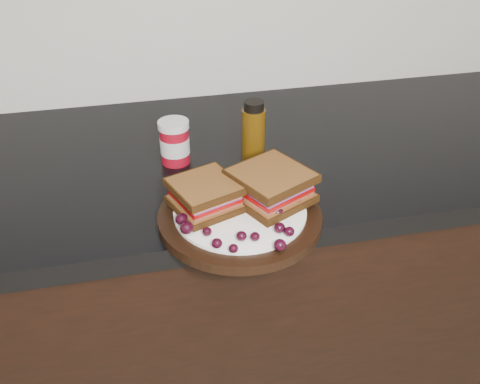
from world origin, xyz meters
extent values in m
cube|color=black|center=(0.00, 1.70, 0.43)|extent=(3.96, 0.58, 0.86)
cube|color=black|center=(0.00, 1.70, 0.88)|extent=(3.98, 0.60, 0.04)
cylinder|color=black|center=(0.13, 1.45, 0.91)|extent=(0.28, 0.28, 0.02)
ellipsoid|color=black|center=(0.03, 1.41, 0.93)|extent=(0.02, 0.02, 0.02)
ellipsoid|color=black|center=(0.06, 1.40, 0.93)|extent=(0.02, 0.02, 0.01)
ellipsoid|color=black|center=(0.07, 1.36, 0.93)|extent=(0.02, 0.02, 0.02)
ellipsoid|color=black|center=(0.10, 1.35, 0.93)|extent=(0.02, 0.02, 0.01)
ellipsoid|color=black|center=(0.11, 1.37, 0.93)|extent=(0.02, 0.02, 0.02)
ellipsoid|color=black|center=(0.14, 1.37, 0.93)|extent=(0.02, 0.02, 0.01)
ellipsoid|color=black|center=(0.17, 1.33, 0.93)|extent=(0.02, 0.02, 0.02)
ellipsoid|color=black|center=(0.19, 1.37, 0.93)|extent=(0.02, 0.02, 0.02)
ellipsoid|color=black|center=(0.18, 1.38, 0.93)|extent=(0.02, 0.02, 0.02)
ellipsoid|color=black|center=(0.19, 1.42, 0.93)|extent=(0.02, 0.02, 0.02)
ellipsoid|color=black|center=(0.23, 1.43, 0.93)|extent=(0.02, 0.02, 0.02)
ellipsoid|color=black|center=(0.20, 1.44, 0.93)|extent=(0.02, 0.02, 0.02)
ellipsoid|color=black|center=(0.21, 1.46, 0.93)|extent=(0.02, 0.02, 0.01)
ellipsoid|color=black|center=(0.21, 1.51, 0.93)|extent=(0.02, 0.02, 0.02)
ellipsoid|color=black|center=(0.08, 1.50, 0.93)|extent=(0.02, 0.02, 0.01)
ellipsoid|color=black|center=(0.09, 1.48, 0.93)|extent=(0.02, 0.02, 0.02)
ellipsoid|color=black|center=(0.04, 1.48, 0.93)|extent=(0.02, 0.02, 0.02)
ellipsoid|color=black|center=(0.05, 1.47, 0.93)|extent=(0.02, 0.02, 0.02)
ellipsoid|color=black|center=(0.03, 1.43, 0.93)|extent=(0.02, 0.02, 0.02)
ellipsoid|color=black|center=(0.08, 1.50, 0.93)|extent=(0.02, 0.02, 0.02)
ellipsoid|color=black|center=(0.07, 1.47, 0.93)|extent=(0.02, 0.02, 0.02)
ellipsoid|color=black|center=(0.06, 1.45, 0.93)|extent=(0.02, 0.02, 0.02)
cylinder|color=maroon|center=(0.05, 1.68, 0.95)|extent=(0.08, 0.08, 0.09)
cylinder|color=#4B2F07|center=(0.20, 1.65, 0.97)|extent=(0.06, 0.06, 0.13)
camera|label=1|loc=(-0.03, 0.73, 1.45)|focal=40.00mm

